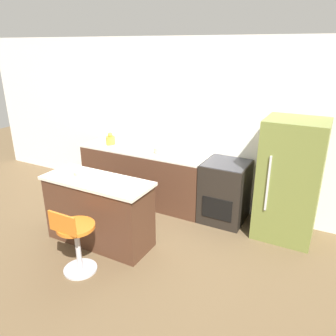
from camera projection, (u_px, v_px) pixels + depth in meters
The scene contains 10 objects.
ground_plane at pixel (151, 212), 5.17m from camera, with size 14.00×14.00×0.00m, color brown.
wall_back at pixel (172, 122), 5.28m from camera, with size 8.00×0.06×2.60m.
back_counter at pixel (145, 175), 5.43m from camera, with size 2.14×0.64×0.90m.
kitchen_island at pixel (99, 211), 4.25m from camera, with size 1.45×0.57×0.90m.
oven_range at pixel (225, 191), 4.81m from camera, with size 0.63×0.65×0.90m.
refrigerator at pixel (290, 180), 4.29m from camera, with size 0.76×0.70×1.62m.
stool_chair at pixel (75, 240), 3.67m from camera, with size 0.43×0.43×0.83m.
kettle at pixel (110, 139), 5.49m from camera, with size 0.16×0.16×0.20m.
mixing_bowl at pixel (160, 150), 5.08m from camera, with size 0.20×0.20×0.08m.
fruit_bowl at pixel (82, 172), 4.25m from camera, with size 0.23×0.23×0.05m.
Camera 1 is at (2.40, -3.92, 2.48)m, focal length 35.00 mm.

